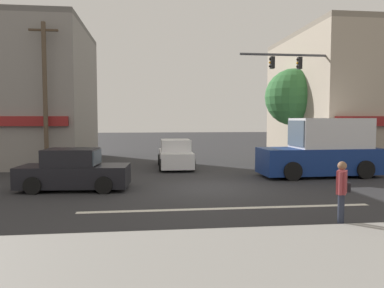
{
  "coord_description": "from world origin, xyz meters",
  "views": [
    {
      "loc": [
        -2.41,
        -14.49,
        2.72
      ],
      "look_at": [
        -0.46,
        2.0,
        1.6
      ],
      "focal_mm": 35.0,
      "sensor_mm": 36.0,
      "label": 1
    }
  ],
  "objects_px": {
    "traffic_light_mast": "(312,90)",
    "pedestrian_foreground_with_bag": "(342,190)",
    "street_tree": "(294,97)",
    "sedan_crossing_center": "(74,171)",
    "sedan_crossing_rightbound": "(175,155)",
    "utility_pole_near_left": "(45,95)",
    "box_truck_waiting_far": "(323,150)"
  },
  "relations": [
    {
      "from": "street_tree",
      "to": "pedestrian_foreground_with_bag",
      "type": "distance_m",
      "value": 14.49
    },
    {
      "from": "utility_pole_near_left",
      "to": "sedan_crossing_center",
      "type": "distance_m",
      "value": 6.11
    },
    {
      "from": "utility_pole_near_left",
      "to": "traffic_light_mast",
      "type": "relative_size",
      "value": 1.2
    },
    {
      "from": "sedan_crossing_center",
      "to": "pedestrian_foreground_with_bag",
      "type": "distance_m",
      "value": 9.67
    },
    {
      "from": "utility_pole_near_left",
      "to": "box_truck_waiting_far",
      "type": "relative_size",
      "value": 1.32
    },
    {
      "from": "street_tree",
      "to": "box_truck_waiting_far",
      "type": "relative_size",
      "value": 1.03
    },
    {
      "from": "sedan_crossing_rightbound",
      "to": "sedan_crossing_center",
      "type": "relative_size",
      "value": 0.98
    },
    {
      "from": "street_tree",
      "to": "utility_pole_near_left",
      "type": "distance_m",
      "value": 14.28
    },
    {
      "from": "utility_pole_near_left",
      "to": "street_tree",
      "type": "bearing_deg",
      "value": 11.57
    },
    {
      "from": "utility_pole_near_left",
      "to": "traffic_light_mast",
      "type": "xyz_separation_m",
      "value": [
        13.46,
        -0.92,
        0.29
      ]
    },
    {
      "from": "sedan_crossing_rightbound",
      "to": "pedestrian_foreground_with_bag",
      "type": "bearing_deg",
      "value": -74.54
    },
    {
      "from": "box_truck_waiting_far",
      "to": "pedestrian_foreground_with_bag",
      "type": "bearing_deg",
      "value": -113.18
    },
    {
      "from": "box_truck_waiting_far",
      "to": "street_tree",
      "type": "bearing_deg",
      "value": 82.63
    },
    {
      "from": "traffic_light_mast",
      "to": "sedan_crossing_center",
      "type": "distance_m",
      "value": 12.36
    },
    {
      "from": "sedan_crossing_center",
      "to": "utility_pole_near_left",
      "type": "bearing_deg",
      "value": 115.11
    },
    {
      "from": "traffic_light_mast",
      "to": "box_truck_waiting_far",
      "type": "xyz_separation_m",
      "value": [
        -0.19,
        -1.75,
        -2.92
      ]
    },
    {
      "from": "street_tree",
      "to": "pedestrian_foreground_with_bag",
      "type": "height_order",
      "value": "street_tree"
    },
    {
      "from": "sedan_crossing_rightbound",
      "to": "box_truck_waiting_far",
      "type": "relative_size",
      "value": 0.73
    },
    {
      "from": "street_tree",
      "to": "sedan_crossing_rightbound",
      "type": "distance_m",
      "value": 8.31
    },
    {
      "from": "traffic_light_mast",
      "to": "pedestrian_foreground_with_bag",
      "type": "distance_m",
      "value": 10.89
    },
    {
      "from": "box_truck_waiting_far",
      "to": "sedan_crossing_rightbound",
      "type": "bearing_deg",
      "value": 150.08
    },
    {
      "from": "street_tree",
      "to": "sedan_crossing_center",
      "type": "relative_size",
      "value": 1.38
    },
    {
      "from": "street_tree",
      "to": "traffic_light_mast",
      "type": "bearing_deg",
      "value": -97.98
    },
    {
      "from": "sedan_crossing_rightbound",
      "to": "sedan_crossing_center",
      "type": "xyz_separation_m",
      "value": [
        -4.34,
        -5.92,
        0.0
      ]
    },
    {
      "from": "street_tree",
      "to": "box_truck_waiting_far",
      "type": "height_order",
      "value": "street_tree"
    },
    {
      "from": "utility_pole_near_left",
      "to": "sedan_crossing_rightbound",
      "type": "distance_m",
      "value": 7.38
    },
    {
      "from": "street_tree",
      "to": "sedan_crossing_center",
      "type": "bearing_deg",
      "value": -147.16
    },
    {
      "from": "sedan_crossing_rightbound",
      "to": "utility_pole_near_left",
      "type": "bearing_deg",
      "value": -169.69
    },
    {
      "from": "sedan_crossing_rightbound",
      "to": "sedan_crossing_center",
      "type": "height_order",
      "value": "same"
    },
    {
      "from": "traffic_light_mast",
      "to": "sedan_crossing_rightbound",
      "type": "xyz_separation_m",
      "value": [
        -6.89,
        2.11,
        -3.46
      ]
    },
    {
      "from": "pedestrian_foreground_with_bag",
      "to": "sedan_crossing_center",
      "type": "bearing_deg",
      "value": 142.08
    },
    {
      "from": "traffic_light_mast",
      "to": "sedan_crossing_rightbound",
      "type": "relative_size",
      "value": 1.51
    }
  ]
}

